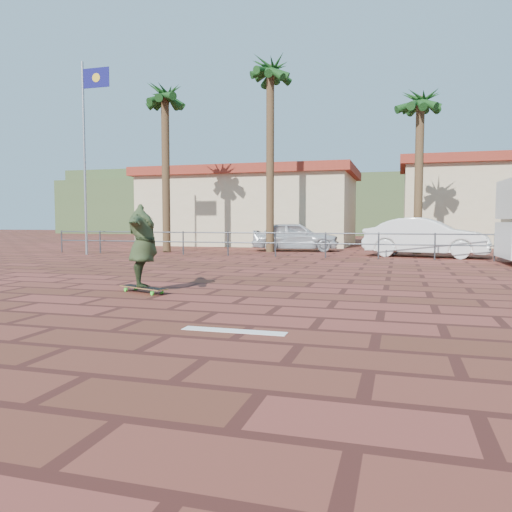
{
  "coord_description": "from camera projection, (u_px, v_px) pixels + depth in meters",
  "views": [
    {
      "loc": [
        2.75,
        -7.28,
        1.44
      ],
      "look_at": [
        0.26,
        1.36,
        0.8
      ],
      "focal_mm": 35.0,
      "sensor_mm": 36.0,
      "label": 1
    }
  ],
  "objects": [
    {
      "name": "skateboarder",
      "position": [
        143.0,
        246.0,
        9.9
      ],
      "size": [
        1.32,
        2.08,
        1.65
      ],
      "primitive_type": "imported",
      "rotation": [
        0.0,
        0.0,
        1.98
      ],
      "color": "#2B391E",
      "rests_on": "longboard"
    },
    {
      "name": "palm_center",
      "position": [
        420.0,
        105.0,
        21.28
      ],
      "size": [
        2.4,
        2.4,
        7.75
      ],
      "color": "brown",
      "rests_on": "ground"
    },
    {
      "name": "flagpole",
      "position": [
        87.0,
        144.0,
        20.79
      ],
      "size": [
        1.3,
        0.1,
        8.0
      ],
      "color": "gray",
      "rests_on": "ground"
    },
    {
      "name": "palm_far_left",
      "position": [
        165.0,
        100.0,
        22.37
      ],
      "size": [
        2.4,
        2.4,
        8.25
      ],
      "color": "brown",
      "rests_on": "ground"
    },
    {
      "name": "guardrail",
      "position": [
        326.0,
        240.0,
        19.3
      ],
      "size": [
        24.06,
        0.06,
        1.0
      ],
      "color": "#47494F",
      "rests_on": "ground"
    },
    {
      "name": "hill_back",
      "position": [
        210.0,
        202.0,
        67.31
      ],
      "size": [
        35.0,
        14.0,
        8.0
      ],
      "primitive_type": "cube",
      "color": "#384C28",
      "rests_on": "ground"
    },
    {
      "name": "paint_stripe",
      "position": [
        234.0,
        331.0,
        6.5
      ],
      "size": [
        1.4,
        0.22,
        0.01
      ],
      "primitive_type": "cube",
      "color": "white",
      "rests_on": "ground"
    },
    {
      "name": "longboard",
      "position": [
        143.0,
        288.0,
        9.96
      ],
      "size": [
        1.22,
        0.72,
        0.12
      ],
      "rotation": [
        0.0,
        0.0,
        -0.41
      ],
      "color": "olive",
      "rests_on": "ground"
    },
    {
      "name": "car_white",
      "position": [
        426.0,
        237.0,
        19.79
      ],
      "size": [
        4.96,
        2.48,
        1.56
      ],
      "primitive_type": "imported",
      "rotation": [
        0.0,
        0.0,
        1.39
      ],
      "color": "silver",
      "rests_on": "ground"
    },
    {
      "name": "hill_front",
      "position": [
        375.0,
        207.0,
        55.55
      ],
      "size": [
        70.0,
        18.0,
        6.0
      ],
      "primitive_type": "cube",
      "color": "#384C28",
      "rests_on": "ground"
    },
    {
      "name": "car_silver",
      "position": [
        295.0,
        236.0,
        23.68
      ],
      "size": [
        4.31,
        2.34,
        1.39
      ],
      "primitive_type": "imported",
      "rotation": [
        0.0,
        0.0,
        1.75
      ],
      "color": "#B4B7BB",
      "rests_on": "ground"
    },
    {
      "name": "building_east",
      "position": [
        496.0,
        201.0,
        28.45
      ],
      "size": [
        10.6,
        6.6,
        5.0
      ],
      "color": "beige",
      "rests_on": "ground"
    },
    {
      "name": "building_west",
      "position": [
        251.0,
        207.0,
        30.43
      ],
      "size": [
        12.6,
        7.6,
        4.5
      ],
      "color": "beige",
      "rests_on": "ground"
    },
    {
      "name": "ground",
      "position": [
        216.0,
        312.0,
        7.84
      ],
      "size": [
        120.0,
        120.0,
        0.0
      ],
      "primitive_type": "plane",
      "color": "maroon",
      "rests_on": "ground"
    },
    {
      "name": "palm_left",
      "position": [
        270.0,
        76.0,
        22.49
      ],
      "size": [
        2.4,
        2.4,
        9.45
      ],
      "color": "brown",
      "rests_on": "ground"
    }
  ]
}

